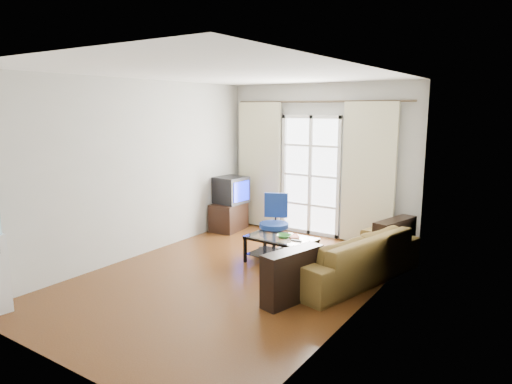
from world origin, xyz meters
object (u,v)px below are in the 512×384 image
coffee_table (281,247)px  crt_tv (230,190)px  sofa (349,255)px  task_chair (274,236)px  tv_stand (229,216)px

coffee_table → crt_tv: 2.20m
crt_tv → sofa: bearing=-17.6°
task_chair → tv_stand: bearing=130.3°
coffee_table → crt_tv: size_ratio=1.77×
sofa → tv_stand: size_ratio=3.35×
sofa → coffee_table: bearing=-75.6°
tv_stand → crt_tv: (-0.00, 0.06, 0.50)m
crt_tv → task_chair: bearing=-24.4°
sofa → task_chair: task_chair is taller
crt_tv → task_chair: 1.74m
sofa → task_chair: (-1.40, 0.35, -0.04)m
tv_stand → coffee_table: bearing=-37.4°
coffee_table → sofa: bearing=0.3°
tv_stand → crt_tv: 0.51m
sofa → crt_tv: 3.12m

